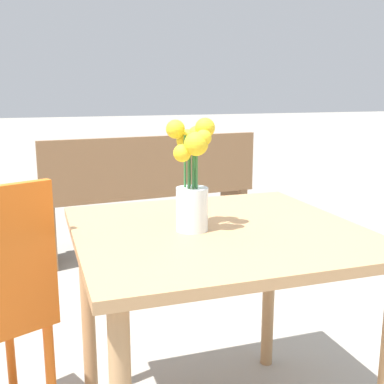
# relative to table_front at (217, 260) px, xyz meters

# --- Properties ---
(table_front) EXTENTS (0.87, 0.85, 0.74)m
(table_front) POSITION_rel_table_front_xyz_m (0.00, 0.00, 0.00)
(table_front) COLOR tan
(table_front) RESTS_ON ground_plane
(flower_vase) EXTENTS (0.14, 0.16, 0.34)m
(flower_vase) POSITION_rel_table_front_xyz_m (-0.08, 0.00, 0.26)
(flower_vase) COLOR silver
(flower_vase) RESTS_ON table_front
(bench_near) EXTENTS (1.54, 0.48, 0.85)m
(bench_near) POSITION_rel_table_front_xyz_m (0.26, 1.89, -0.18)
(bench_near) COLOR brown
(bench_near) RESTS_ON ground_plane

